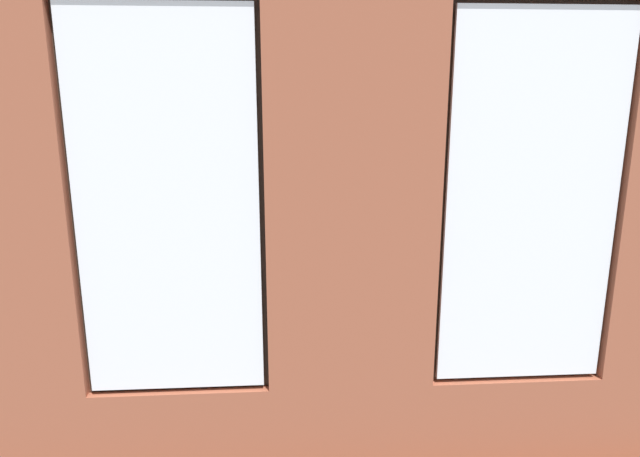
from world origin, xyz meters
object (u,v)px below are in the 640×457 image
(potted_plant_between_couches, at_px, (499,345))
(couch_by_window, at_px, (313,377))
(cup_ceramic, at_px, (274,260))
(tv_flatscreen, at_px, (55,233))
(potted_plant_near_tv, at_px, (74,265))
(table_plant_small, at_px, (296,251))
(media_console, at_px, (61,286))
(remote_gray, at_px, (322,263))
(couch_left, at_px, (557,286))
(remote_silver, at_px, (344,256))
(papasan_chair, at_px, (321,232))
(candle_jar, at_px, (312,257))
(potted_plant_corner_near_left, at_px, (488,201))
(potted_plant_beside_window_right, at_px, (16,349))
(potted_plant_foreground_right, at_px, (128,201))
(potted_plant_by_left_couch, at_px, (479,256))
(coffee_table, at_px, (312,266))

(potted_plant_between_couches, bearing_deg, couch_by_window, 2.04)
(cup_ceramic, height_order, tv_flatscreen, tv_flatscreen)
(potted_plant_between_couches, relative_size, potted_plant_near_tv, 0.62)
(table_plant_small, distance_m, media_console, 2.66)
(remote_gray, bearing_deg, couch_by_window, 168.36)
(couch_left, bearing_deg, couch_by_window, -55.78)
(potted_plant_near_tv, bearing_deg, remote_silver, -155.12)
(table_plant_small, relative_size, papasan_chair, 0.18)
(candle_jar, bearing_deg, table_plant_small, -27.77)
(table_plant_small, bearing_deg, potted_plant_near_tv, 29.80)
(tv_flatscreen, distance_m, potted_plant_corner_near_left, 5.91)
(papasan_chair, bearing_deg, remote_gray, 86.22)
(cup_ceramic, relative_size, tv_flatscreen, 0.10)
(remote_gray, xyz_separation_m, potted_plant_beside_window_right, (2.26, 2.45, 0.20))
(tv_flatscreen, bearing_deg, potted_plant_near_tv, 118.33)
(potted_plant_beside_window_right, distance_m, potted_plant_corner_near_left, 6.65)
(remote_gray, distance_m, tv_flatscreen, 2.94)
(couch_left, distance_m, potted_plant_between_couches, 2.19)
(papasan_chair, xyz_separation_m, potted_plant_between_couches, (-1.07, 3.86, 0.08))
(couch_by_window, height_order, potted_plant_foreground_right, potted_plant_foreground_right)
(cup_ceramic, xyz_separation_m, tv_flatscreen, (2.38, -0.05, 0.35))
(papasan_chair, bearing_deg, potted_plant_by_left_couch, 157.85)
(remote_silver, bearing_deg, coffee_table, 142.63)
(remote_silver, height_order, potted_plant_near_tv, potted_plant_near_tv)
(tv_flatscreen, bearing_deg, media_console, 90.00)
(couch_left, relative_size, media_console, 1.50)
(potted_plant_between_couches, bearing_deg, couch_left, -127.16)
(couch_left, bearing_deg, remote_silver, -109.21)
(remote_gray, bearing_deg, potted_plant_near_tv, 106.51)
(coffee_table, relative_size, tv_flatscreen, 1.32)
(cup_ceramic, height_order, potted_plant_corner_near_left, potted_plant_corner_near_left)
(media_console, relative_size, potted_plant_foreground_right, 0.82)
(potted_plant_near_tv, bearing_deg, potted_plant_corner_near_left, -148.89)
(couch_by_window, relative_size, coffee_table, 1.34)
(media_console, distance_m, potted_plant_beside_window_right, 2.61)
(couch_left, relative_size, coffee_table, 1.22)
(potted_plant_by_left_couch, bearing_deg, cup_ceramic, 15.92)
(tv_flatscreen, height_order, potted_plant_beside_window_right, tv_flatscreen)
(couch_by_window, relative_size, potted_plant_corner_near_left, 1.64)
(couch_by_window, bearing_deg, coffee_table, -92.82)
(tv_flatscreen, relative_size, potted_plant_beside_window_right, 1.06)
(papasan_chair, height_order, potted_plant_corner_near_left, potted_plant_corner_near_left)
(potted_plant_corner_near_left, distance_m, potted_plant_by_left_couch, 1.48)
(table_plant_small, bearing_deg, cup_ceramic, 39.60)
(table_plant_small, xyz_separation_m, remote_gray, (-0.28, 0.21, -0.09))
(couch_by_window, relative_size, potted_plant_by_left_couch, 4.33)
(couch_by_window, relative_size, potted_plant_foreground_right, 1.35)
(couch_left, xyz_separation_m, potted_plant_corner_near_left, (-0.16, -2.60, 0.42))
(couch_left, bearing_deg, potted_plant_near_tv, -84.17)
(remote_gray, relative_size, potted_plant_between_couches, 0.22)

